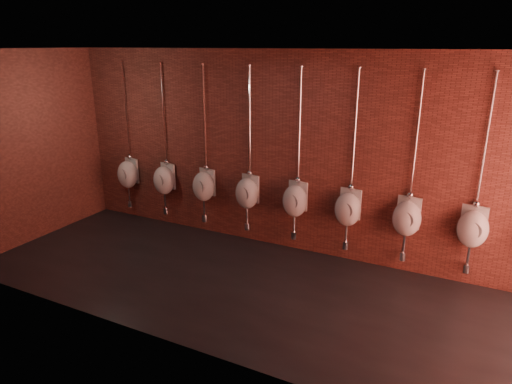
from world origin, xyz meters
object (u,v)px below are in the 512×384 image
urinal_0 (128,174)px  urinal_6 (407,217)px  urinal_7 (473,228)px  urinal_4 (295,200)px  urinal_3 (247,192)px  urinal_2 (204,185)px  urinal_5 (348,208)px  urinal_1 (164,179)px

urinal_0 → urinal_6: bearing=0.0°
urinal_0 → urinal_7: bearing=0.0°
urinal_0 → urinal_4: bearing=0.0°
urinal_3 → urinal_7: size_ratio=1.00×
urinal_2 → urinal_5: 2.58m
urinal_1 → urinal_4: same height
urinal_5 → urinal_3: bearing=180.0°
urinal_3 → urinal_6: bearing=0.0°
urinal_5 → urinal_2: bearing=180.0°
urinal_5 → urinal_7: 1.72m
urinal_0 → urinal_3: bearing=0.0°
urinal_5 → urinal_7: size_ratio=1.00×
urinal_5 → urinal_6: 0.86m
urinal_3 → urinal_2: bearing=180.0°
urinal_4 → urinal_3: bearing=180.0°
urinal_6 → urinal_7: bearing=0.0°
urinal_0 → urinal_7: size_ratio=1.00×
urinal_2 → urinal_3: 0.86m
urinal_5 → urinal_6: bearing=0.0°
urinal_2 → urinal_3: size_ratio=1.00×
urinal_3 → urinal_4: 0.86m
urinal_4 → urinal_2: bearing=180.0°
urinal_0 → urinal_6: (5.15, 0.00, 0.00)m
urinal_1 → urinal_7: same height
urinal_1 → urinal_2: same height
urinal_1 → urinal_2: 0.86m
urinal_4 → urinal_6: (1.72, 0.00, 0.00)m
urinal_2 → urinal_7: size_ratio=1.00×
urinal_3 → urinal_5: same height
urinal_2 → urinal_6: same height
urinal_0 → urinal_5: same height
urinal_2 → urinal_7: same height
urinal_2 → urinal_5: bearing=0.0°
urinal_1 → urinal_6: bearing=0.0°
urinal_2 → urinal_4: size_ratio=1.00×
urinal_1 → urinal_5: size_ratio=1.00×
urinal_0 → urinal_2: (1.72, 0.00, 0.00)m
urinal_5 → urinal_7: same height
urinal_6 → urinal_2: bearing=180.0°
urinal_2 → urinal_6: 3.44m
urinal_1 → urinal_7: (5.15, 0.00, 0.00)m
urinal_4 → urinal_7: size_ratio=1.00×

